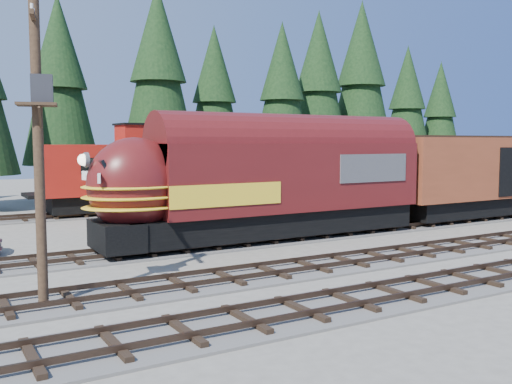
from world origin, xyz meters
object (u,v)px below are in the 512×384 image
caboose (125,173)px  pickup_truck_a (155,218)px  depot (270,172)px  utility_pole (39,135)px  boxcar (489,174)px  locomotive (259,186)px

caboose → pickup_truck_a: bearing=-97.9°
depot → utility_pole: (-15.76, -12.73, 2.11)m
boxcar → utility_pole: bearing=-167.4°
caboose → depot: bearing=-47.4°
depot → caboose: (-6.90, 7.50, -0.19)m
utility_pole → pickup_truck_a: utility_pole is taller
boxcar → caboose: caboose is taller
locomotive → pickup_truck_a: (-3.40, 5.04, -1.91)m
locomotive → pickup_truck_a: 6.37m
locomotive → utility_pole: bearing=-150.5°
depot → locomotive: depot is taller
caboose → pickup_truck_a: 9.26m
utility_pole → pickup_truck_a: 14.25m
locomotive → boxcar: size_ratio=1.14×
depot → utility_pole: size_ratio=1.44×
boxcar → pickup_truck_a: boxcar is taller
pickup_truck_a → locomotive: bearing=-130.7°
depot → pickup_truck_a: (-8.14, -1.46, -2.14)m
locomotive → caboose: (-2.16, 14.00, 0.04)m
caboose → pickup_truck_a: (-1.24, -8.96, -1.95)m
locomotive → boxcar: (16.94, 0.00, 0.11)m
boxcar → depot: bearing=152.0°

